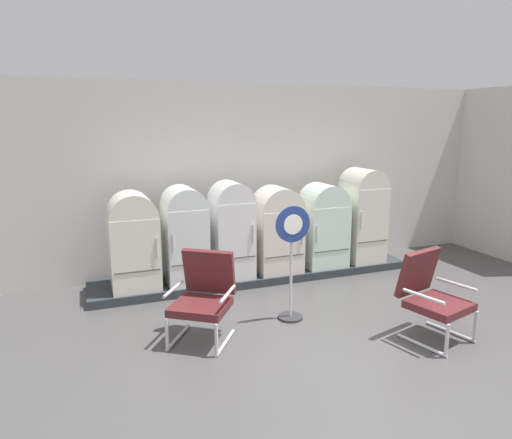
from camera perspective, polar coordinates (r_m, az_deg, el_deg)
The scene contains 13 objects.
ground at distance 5.05m, azimuth 12.76°, elevation -17.97°, with size 12.00×10.00×0.05m, color #4A4948.
back_wall at distance 7.74m, azimuth -1.77°, elevation 5.24°, with size 11.76×0.12×3.09m.
side_wall_right at distance 9.44m, azimuth 28.85°, elevation 4.84°, with size 0.16×2.20×3.09m.
display_plinth at distance 7.49m, azimuth -0.10°, elevation -6.76°, with size 5.16×0.95×0.13m, color #2B3134.
refrigerator_0 at distance 6.75m, azimuth -15.00°, elevation -2.28°, with size 0.67×0.69×1.39m.
refrigerator_1 at distance 6.87m, azimuth -8.88°, elevation -1.52°, with size 0.60×0.72×1.43m.
refrigerator_2 at distance 6.99m, azimuth -3.06°, elevation -0.92°, with size 0.59×0.62×1.48m.
refrigerator_3 at distance 7.27m, azimuth 2.66°, elevation -1.01°, with size 0.70×0.63×1.36m.
refrigerator_4 at distance 7.64m, azimuth 8.35°, elevation -0.47°, with size 0.69×0.64×1.36m.
refrigerator_5 at distance 8.03m, azimuth 13.10°, elevation 0.90°, with size 0.61×0.70×1.58m.
armchair_left at distance 5.38m, azimuth -6.51°, elevation -9.16°, with size 0.91×0.94×1.02m.
armchair_right at distance 5.73m, azimuth 20.92°, elevation -8.54°, with size 0.80×0.85×1.02m.
sign_stand at distance 5.79m, azimuth 4.45°, elevation -5.63°, with size 0.46×0.32×1.47m.
Camera 1 is at (-2.50, -3.60, 2.48)m, focal length 32.19 mm.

